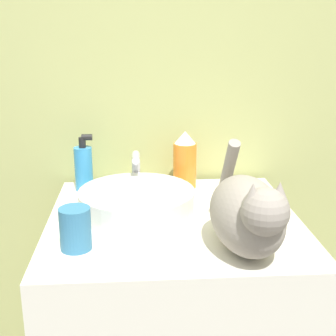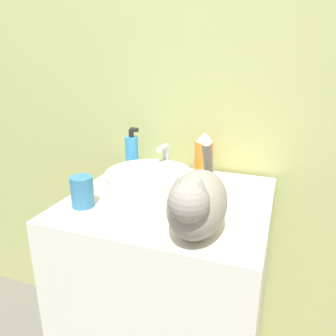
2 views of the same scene
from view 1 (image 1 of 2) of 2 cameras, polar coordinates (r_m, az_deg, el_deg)
wall_back at (r=1.43m, az=-0.40°, el=14.58°), size 6.00×0.05×2.50m
sink_basin at (r=1.21m, az=-3.83°, el=-4.03°), size 0.30×0.30×0.06m
faucet at (r=1.36m, az=-3.90°, el=-0.82°), size 0.15×0.09×0.12m
cat at (r=0.99m, az=9.75°, el=-5.49°), size 0.17×0.35×0.22m
soap_bottle at (r=1.38m, az=-10.24°, el=0.09°), size 0.06×0.05×0.17m
spray_bottle at (r=1.38m, az=2.06°, el=0.93°), size 0.07×0.07×0.17m
cup at (r=1.03m, az=-11.23°, el=-7.26°), size 0.07×0.07×0.09m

